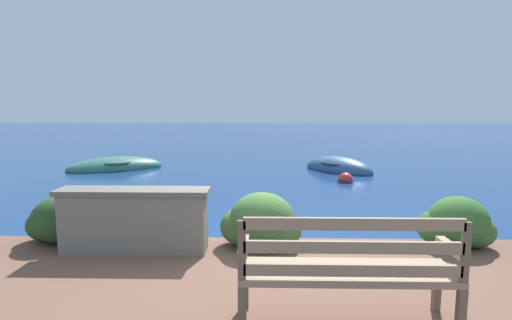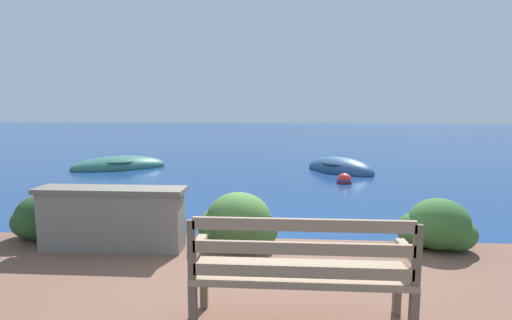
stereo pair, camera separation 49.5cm
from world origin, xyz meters
TOP-DOWN VIEW (x-y plane):
  - ground_plane at (0.00, 0.00)m, footprint 80.00×80.00m
  - park_bench at (0.64, -2.10)m, footprint 1.69×0.48m
  - stone_wall at (-1.55, -0.51)m, footprint 1.79×0.39m
  - hedge_clump_far_left at (-2.61, -0.23)m, footprint 0.87×0.63m
  - hedge_clump_left at (-0.05, -0.33)m, footprint 1.00×0.72m
  - hedge_clump_centre at (2.37, -0.23)m, footprint 0.92×0.66m
  - rowboat_nearest at (2.20, 6.81)m, footprint 2.34×2.39m
  - rowboat_mid at (-4.62, 6.98)m, footprint 3.05×2.37m
  - mooring_buoy at (2.05, 5.03)m, footprint 0.41×0.41m

SIDE VIEW (x-z plane):
  - ground_plane at x=0.00m, z-range 0.00..0.00m
  - rowboat_mid at x=-4.62m, z-range -0.28..0.40m
  - mooring_buoy at x=2.05m, z-range -0.12..0.25m
  - rowboat_nearest at x=2.20m, z-range -0.31..0.44m
  - hedge_clump_far_left at x=-2.61m, z-range 0.18..0.77m
  - hedge_clump_centre at x=2.37m, z-range 0.18..0.80m
  - hedge_clump_left at x=-0.05m, z-range 0.17..0.86m
  - stone_wall at x=-1.55m, z-range 0.22..0.98m
  - park_bench at x=0.64m, z-range 0.24..1.17m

